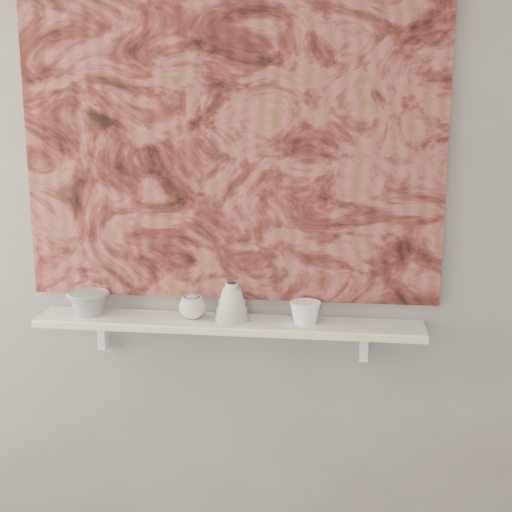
% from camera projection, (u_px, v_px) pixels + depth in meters
% --- Properties ---
extents(wall_back, '(3.60, 0.00, 3.60)m').
position_uv_depth(wall_back, '(231.00, 201.00, 2.56)').
color(wall_back, gray).
rests_on(wall_back, floor).
extents(shelf, '(1.40, 0.18, 0.03)m').
position_uv_depth(shelf, '(228.00, 324.00, 2.56)').
color(shelf, white).
rests_on(shelf, wall_back).
extents(shelf_stripe, '(1.40, 0.01, 0.02)m').
position_uv_depth(shelf_stripe, '(223.00, 332.00, 2.47)').
color(shelf_stripe, '#F9E9A6').
rests_on(shelf_stripe, shelf).
extents(bracket_left, '(0.03, 0.06, 0.12)m').
position_uv_depth(bracket_left, '(103.00, 333.00, 2.70)').
color(bracket_left, white).
rests_on(bracket_left, wall_back).
extents(bracket_right, '(0.03, 0.06, 0.12)m').
position_uv_depth(bracket_right, '(364.00, 344.00, 2.58)').
color(bracket_right, white).
rests_on(bracket_right, wall_back).
extents(painting, '(1.50, 0.02, 1.10)m').
position_uv_depth(painting, '(230.00, 148.00, 2.51)').
color(painting, maroon).
rests_on(painting, wall_back).
extents(house_motif, '(0.09, 0.00, 0.08)m').
position_uv_depth(house_motif, '(356.00, 237.00, 2.51)').
color(house_motif, black).
rests_on(house_motif, painting).
extents(bowl_grey, '(0.19, 0.19, 0.09)m').
position_uv_depth(bowl_grey, '(89.00, 303.00, 2.62)').
color(bowl_grey, gray).
rests_on(bowl_grey, shelf).
extents(cup_cream, '(0.13, 0.13, 0.09)m').
position_uv_depth(cup_cream, '(192.00, 307.00, 2.57)').
color(cup_cream, silver).
rests_on(cup_cream, shelf).
extents(bell_vessel, '(0.16, 0.16, 0.14)m').
position_uv_depth(bell_vessel, '(232.00, 302.00, 2.54)').
color(bell_vessel, beige).
rests_on(bell_vessel, shelf).
extents(bowl_white, '(0.14, 0.14, 0.08)m').
position_uv_depth(bowl_white, '(305.00, 312.00, 2.52)').
color(bowl_white, white).
rests_on(bowl_white, shelf).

